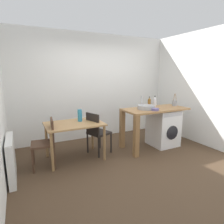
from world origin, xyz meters
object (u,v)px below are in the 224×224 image
(chair_person_seat, at_px, (47,140))
(washing_machine, at_px, (163,128))
(bottle_squat_brown, at_px, (155,102))
(utensil_crock, at_px, (175,103))
(chair_opposite, at_px, (97,131))
(vase, at_px, (80,115))
(mixing_bowl, at_px, (155,109))
(dining_table, at_px, (74,128))
(bottle_tall_green, at_px, (149,102))

(chair_person_seat, xyz_separation_m, washing_machine, (2.65, -0.09, -0.08))
(chair_person_seat, relative_size, washing_machine, 1.05)
(bottle_squat_brown, height_order, utensil_crock, utensil_crock)
(chair_opposite, xyz_separation_m, vase, (-0.33, 0.07, 0.35))
(mixing_bowl, bearing_deg, dining_table, 166.54)
(washing_machine, relative_size, bottle_tall_green, 3.64)
(bottle_tall_green, bearing_deg, chair_person_seat, -175.92)
(chair_opposite, xyz_separation_m, bottle_squat_brown, (1.52, -0.00, 0.53))
(chair_person_seat, distance_m, utensil_crock, 3.06)
(chair_person_seat, relative_size, bottle_tall_green, 3.81)
(bottle_tall_green, distance_m, vase, 1.73)
(bottle_tall_green, xyz_separation_m, mixing_bowl, (-0.20, -0.46, -0.08))
(mixing_bowl, bearing_deg, chair_person_seat, 172.51)
(mixing_bowl, bearing_deg, chair_opposite, 160.32)
(chair_opposite, height_order, mixing_bowl, mixing_bowl)
(bottle_squat_brown, distance_m, vase, 1.86)
(chair_opposite, xyz_separation_m, washing_machine, (1.62, -0.23, -0.08))
(vase, bearing_deg, dining_table, -146.31)
(utensil_crock, bearing_deg, vase, 173.89)
(washing_machine, distance_m, bottle_tall_green, 0.69)
(bottle_squat_brown, bearing_deg, utensil_crock, -20.14)
(chair_person_seat, bearing_deg, bottle_squat_brown, -80.97)
(chair_opposite, bearing_deg, utensil_crock, 65.80)
(bottle_tall_green, xyz_separation_m, vase, (-1.72, 0.04, -0.16))
(dining_table, distance_m, chair_person_seat, 0.57)
(chair_person_seat, bearing_deg, utensil_crock, -84.73)
(utensil_crock, bearing_deg, chair_opposite, 175.01)
(bottle_tall_green, height_order, vase, bottle_tall_green)
(bottle_squat_brown, relative_size, vase, 1.03)
(washing_machine, xyz_separation_m, vase, (-1.95, 0.30, 0.43))
(washing_machine, height_order, mixing_bowl, mixing_bowl)
(dining_table, height_order, washing_machine, washing_machine)
(chair_person_seat, distance_m, chair_opposite, 1.03)
(chair_opposite, relative_size, bottle_squat_brown, 3.56)
(washing_machine, height_order, utensil_crock, utensil_crock)
(bottle_tall_green, bearing_deg, mixing_bowl, -113.75)
(chair_person_seat, height_order, utensil_crock, utensil_crock)
(chair_opposite, bearing_deg, dining_table, -106.17)
(mixing_bowl, relative_size, vase, 0.71)
(chair_person_seat, distance_m, bottle_squat_brown, 2.60)
(dining_table, height_order, vase, vase)
(dining_table, height_order, mixing_bowl, mixing_bowl)
(washing_machine, height_order, bottle_tall_green, bottle_tall_green)
(chair_person_seat, distance_m, washing_machine, 2.65)
(washing_machine, bearing_deg, utensil_crock, 8.10)
(washing_machine, relative_size, vase, 3.51)
(chair_person_seat, relative_size, mixing_bowl, 5.18)
(chair_person_seat, bearing_deg, bottle_tall_green, -79.89)
(dining_table, distance_m, utensil_crock, 2.50)
(washing_machine, distance_m, mixing_bowl, 0.71)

